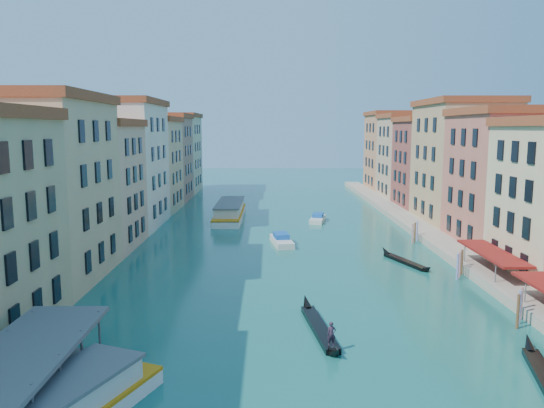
{
  "coord_description": "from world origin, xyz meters",
  "views": [
    {
      "loc": [
        -1.85,
        -16.41,
        16.29
      ],
      "look_at": [
        -1.45,
        50.34,
        6.7
      ],
      "focal_mm": 35.0,
      "sensor_mm": 36.0,
      "label": 1
    }
  ],
  "objects": [
    {
      "name": "motorboat_mid",
      "position": [
        -0.05,
        56.92,
        0.6
      ],
      "size": [
        3.42,
        7.66,
        1.53
      ],
      "rotation": [
        0.0,
        0.0,
        0.15
      ],
      "color": "silver",
      "rests_on": "ground"
    },
    {
      "name": "left_bank_palazzos",
      "position": [
        -26.0,
        64.68,
        9.71
      ],
      "size": [
        12.8,
        128.4,
        21.0
      ],
      "color": "beige",
      "rests_on": "ground"
    },
    {
      "name": "mooring_poles_right",
      "position": [
        19.1,
        28.8,
        1.3
      ],
      "size": [
        1.44,
        54.24,
        3.2
      ],
      "color": "brown",
      "rests_on": "ground"
    },
    {
      "name": "vaporetto_stop",
      "position": [
        -16.0,
        12.0,
        1.44
      ],
      "size": [
        5.4,
        16.4,
        3.65
      ],
      "color": "slate",
      "rests_on": "ground"
    },
    {
      "name": "vaporetto_far",
      "position": [
        -8.94,
        78.56,
        1.37
      ],
      "size": [
        4.85,
        20.56,
        3.05
      ],
      "rotation": [
        0.0,
        0.0,
        -0.01
      ],
      "color": "white",
      "rests_on": "ground"
    },
    {
      "name": "motorboat_far",
      "position": [
        6.75,
        75.36,
        0.55
      ],
      "size": [
        3.48,
        7.1,
        1.41
      ],
      "rotation": [
        0.0,
        0.0,
        -0.2
      ],
      "color": "silver",
      "rests_on": "ground"
    },
    {
      "name": "gondola_fore",
      "position": [
        2.23,
        24.56,
        0.42
      ],
      "size": [
        2.55,
        12.44,
        2.48
      ],
      "rotation": [
        0.0,
        0.0,
        0.13
      ],
      "color": "black",
      "rests_on": "ground"
    },
    {
      "name": "right_bank_palazzos",
      "position": [
        30.0,
        65.0,
        9.75
      ],
      "size": [
        12.8,
        128.4,
        21.0
      ],
      "color": "#A24E3E",
      "rests_on": "ground"
    },
    {
      "name": "quay",
      "position": [
        22.0,
        65.0,
        0.5
      ],
      "size": [
        4.0,
        140.0,
        1.0
      ],
      "primitive_type": "cube",
      "color": "gray",
      "rests_on": "ground"
    },
    {
      "name": "gondola_far",
      "position": [
        14.65,
        46.39,
        0.31
      ],
      "size": [
        4.36,
        10.2,
        1.5
      ],
      "rotation": [
        0.0,
        0.0,
        0.35
      ],
      "color": "black",
      "rests_on": "ground"
    }
  ]
}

